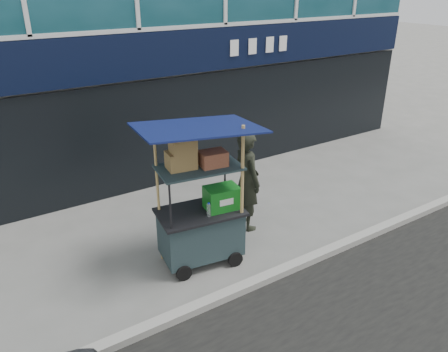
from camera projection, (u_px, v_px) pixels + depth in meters
ground at (252, 277)px, 6.91m from camera, size 80.00×80.00×0.00m
curb at (260, 281)px, 6.73m from camera, size 80.00×0.18×0.12m
vendor_cart at (201, 216)px, 6.98m from camera, size 1.95×1.51×2.43m
vendor_man at (247, 180)px, 7.96m from camera, size 0.52×0.73×1.90m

